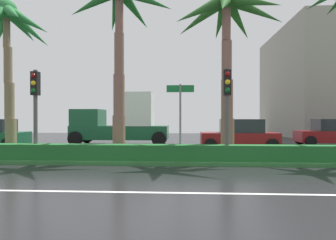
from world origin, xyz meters
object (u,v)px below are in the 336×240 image
(palm_tree_centre_left, at_px, (120,19))
(street_name_sign, at_px, (180,111))
(car_in_traffic_third, at_px, (332,133))
(car_in_traffic_second, at_px, (239,135))
(box_truck_lead, at_px, (122,121))
(palm_tree_mid_left, at_px, (7,30))
(traffic_signal_median_left, at_px, (35,97))
(traffic_signal_median_right, at_px, (227,97))
(palm_tree_centre, at_px, (227,26))

(palm_tree_centre_left, height_order, street_name_sign, palm_tree_centre_left)
(car_in_traffic_third, bearing_deg, car_in_traffic_second, 22.55)
(palm_tree_centre_left, xyz_separation_m, box_truck_lead, (-1.50, 7.57, -4.47))
(palm_tree_mid_left, relative_size, traffic_signal_median_left, 1.94)
(palm_tree_mid_left, height_order, box_truck_lead, palm_tree_mid_left)
(traffic_signal_median_left, bearing_deg, palm_tree_centre_left, 12.77)
(palm_tree_mid_left, relative_size, traffic_signal_median_right, 1.97)
(traffic_signal_median_right, distance_m, street_name_sign, 1.93)
(palm_tree_centre_left, distance_m, traffic_signal_median_right, 5.66)
(traffic_signal_median_left, distance_m, car_in_traffic_second, 10.84)
(palm_tree_centre, bearing_deg, car_in_traffic_third, 43.83)
(traffic_signal_median_left, bearing_deg, palm_tree_centre, 5.39)
(palm_tree_centre, relative_size, traffic_signal_median_right, 1.98)
(palm_tree_centre_left, distance_m, street_name_sign, 4.75)
(traffic_signal_median_left, distance_m, traffic_signal_median_right, 7.69)
(car_in_traffic_second, bearing_deg, traffic_signal_median_right, 75.70)
(box_truck_lead, bearing_deg, palm_tree_mid_left, 62.01)
(traffic_signal_median_right, bearing_deg, traffic_signal_median_left, 177.21)
(palm_tree_mid_left, distance_m, box_truck_lead, 9.02)
(palm_tree_centre, height_order, traffic_signal_median_right, palm_tree_centre)
(traffic_signal_median_right, relative_size, street_name_sign, 1.18)
(palm_tree_mid_left, xyz_separation_m, palm_tree_centre, (9.77, -0.54, -0.14))
(palm_tree_mid_left, height_order, traffic_signal_median_left, palm_tree_mid_left)
(palm_tree_centre, distance_m, street_name_sign, 4.09)
(street_name_sign, xyz_separation_m, car_in_traffic_third, (9.64, 7.98, -1.25))
(palm_tree_centre_left, height_order, car_in_traffic_second, palm_tree_centre_left)
(traffic_signal_median_right, height_order, car_in_traffic_third, traffic_signal_median_right)
(car_in_traffic_second, bearing_deg, palm_tree_centre_left, 38.94)
(palm_tree_mid_left, xyz_separation_m, car_in_traffic_second, (11.11, 4.21, -4.94))
(palm_tree_centre, bearing_deg, street_name_sign, -163.10)
(traffic_signal_median_right, bearing_deg, car_in_traffic_second, 75.70)
(car_in_traffic_second, height_order, car_in_traffic_third, same)
(traffic_signal_median_left, relative_size, car_in_traffic_second, 0.84)
(traffic_signal_median_right, bearing_deg, street_name_sign, 163.64)
(car_in_traffic_second, xyz_separation_m, car_in_traffic_third, (6.36, 2.64, 0.00))
(traffic_signal_median_right, bearing_deg, palm_tree_mid_left, 170.25)
(car_in_traffic_third, bearing_deg, traffic_signal_median_right, 47.28)
(palm_tree_mid_left, relative_size, street_name_sign, 2.33)
(box_truck_lead, bearing_deg, palm_tree_centre_left, 101.23)
(palm_tree_centre_left, height_order, car_in_traffic_third, palm_tree_centre_left)
(palm_tree_mid_left, relative_size, car_in_traffic_third, 1.63)
(palm_tree_centre_left, xyz_separation_m, traffic_signal_median_right, (4.37, -1.12, -3.42))
(car_in_traffic_second, bearing_deg, palm_tree_mid_left, 20.76)
(street_name_sign, bearing_deg, palm_tree_mid_left, 171.80)
(traffic_signal_median_right, relative_size, car_in_traffic_third, 0.82)
(traffic_signal_median_right, distance_m, car_in_traffic_second, 6.30)
(palm_tree_centre, xyz_separation_m, traffic_signal_median_left, (-7.83, -0.74, -3.00))
(palm_tree_mid_left, xyz_separation_m, palm_tree_centre_left, (5.24, -0.53, 0.25))
(traffic_signal_median_left, xyz_separation_m, traffic_signal_median_right, (7.68, -0.37, -0.04))
(palm_tree_centre, relative_size, street_name_sign, 2.34)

